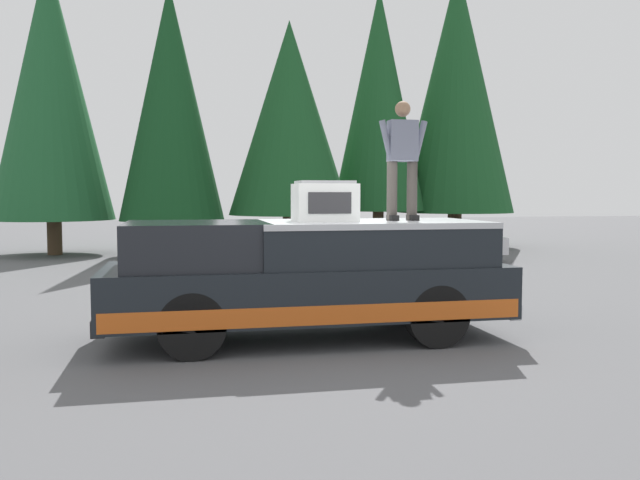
{
  "coord_description": "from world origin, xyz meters",
  "views": [
    {
      "loc": [
        -8.64,
        1.98,
        2.03
      ],
      "look_at": [
        0.82,
        -0.02,
        1.35
      ],
      "focal_mm": 36.86,
      "sensor_mm": 36.0,
      "label": 1
    }
  ],
  "objects_px": {
    "compressor_unit": "(325,201)",
    "parked_car_silver": "(434,242)",
    "pickup_truck": "(307,277)",
    "person_on_truck_bed": "(402,157)"
  },
  "relations": [
    {
      "from": "pickup_truck",
      "to": "parked_car_silver",
      "type": "xyz_separation_m",
      "value": [
        9.51,
        -5.69,
        -0.29
      ]
    },
    {
      "from": "compressor_unit",
      "to": "pickup_truck",
      "type": "bearing_deg",
      "value": 62.9
    },
    {
      "from": "person_on_truck_bed",
      "to": "compressor_unit",
      "type": "bearing_deg",
      "value": 94.94
    },
    {
      "from": "pickup_truck",
      "to": "parked_car_silver",
      "type": "height_order",
      "value": "pickup_truck"
    },
    {
      "from": "compressor_unit",
      "to": "parked_car_silver",
      "type": "distance_m",
      "value": 11.15
    },
    {
      "from": "pickup_truck",
      "to": "parked_car_silver",
      "type": "bearing_deg",
      "value": -30.88
    },
    {
      "from": "person_on_truck_bed",
      "to": "parked_car_silver",
      "type": "bearing_deg",
      "value": -24.31
    },
    {
      "from": "compressor_unit",
      "to": "person_on_truck_bed",
      "type": "relative_size",
      "value": 0.5
    },
    {
      "from": "pickup_truck",
      "to": "compressor_unit",
      "type": "height_order",
      "value": "compressor_unit"
    },
    {
      "from": "compressor_unit",
      "to": "parked_car_silver",
      "type": "bearing_deg",
      "value": -29.55
    }
  ]
}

